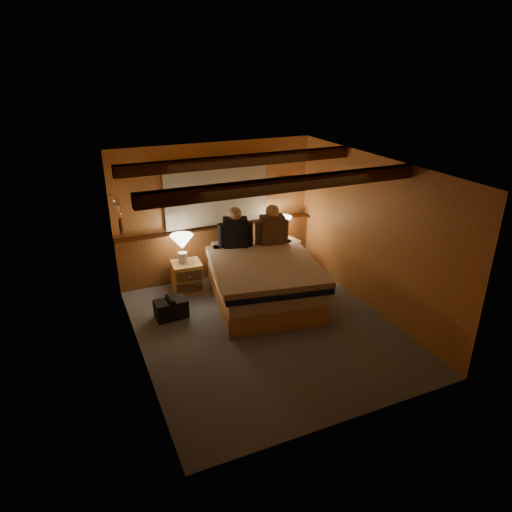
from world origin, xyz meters
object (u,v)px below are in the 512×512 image
lamp_right (282,224)px  person_right (272,228)px  nightstand_left (187,277)px  duffel_bag (171,308)px  nightstand_right (282,255)px  person_left (235,230)px  lamp_left (182,244)px  bed (263,279)px

lamp_right → person_right: size_ratio=0.63×
nightstand_left → duffel_bag: (-0.47, -0.75, -0.11)m
nightstand_right → duffel_bag: bearing=-170.1°
person_left → lamp_left: bearing=-167.2°
bed → person_left: (-0.19, 0.74, 0.63)m
bed → lamp_right: bearing=59.5°
person_right → duffel_bag: (-1.97, -0.57, -0.85)m
bed → lamp_right: size_ratio=5.11×
nightstand_left → lamp_left: bearing=164.8°
bed → nightstand_right: bearing=59.0°
duffel_bag → lamp_right: bearing=17.5°
bed → nightstand_right: (0.82, 0.94, -0.08)m
lamp_left → person_left: bearing=-5.0°
lamp_right → person_right: bearing=-137.8°
lamp_right → bed: bearing=-130.5°
lamp_left → lamp_right: lamp_right is taller
person_right → duffel_bag: 2.22m
nightstand_right → nightstand_left: bearing=173.4°
lamp_right → person_left: size_ratio=0.63×
nightstand_right → person_left: bearing=-179.5°
nightstand_right → person_right: person_right is taller
bed → person_right: bearing=64.2°
lamp_right → duffel_bag: 2.61m
person_left → person_right: 0.64m
nightstand_right → lamp_right: size_ratio=1.35×
nightstand_left → duffel_bag: nightstand_left is taller
nightstand_left → person_left: bearing=-0.4°
nightstand_right → duffel_bag: 2.51m
nightstand_left → lamp_right: (1.87, 0.14, 0.65)m
person_left → person_right: (0.63, -0.12, -0.00)m
person_left → person_right: size_ratio=1.00×
nightstand_left → lamp_right: lamp_right is taller
nightstand_right → person_left: person_left is taller
lamp_right → person_left: person_left is taller
nightstand_left → duffel_bag: 0.89m
lamp_right → duffel_bag: bearing=-159.0°
bed → duffel_bag: 1.54m
nightstand_left → lamp_left: 0.61m
lamp_right → person_left: bearing=-168.1°
lamp_left → duffel_bag: lamp_left is taller
lamp_left → lamp_right: bearing=3.9°
bed → duffel_bag: bed is taller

